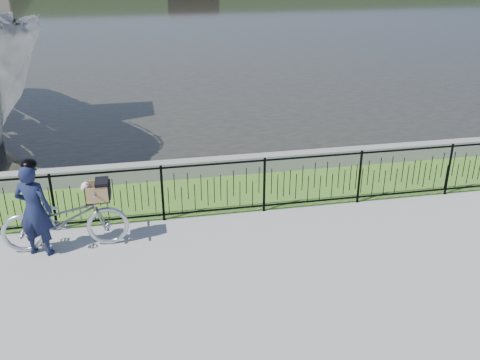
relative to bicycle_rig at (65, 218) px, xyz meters
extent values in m
plane|color=gray|center=(2.72, -0.92, -0.58)|extent=(120.00, 120.00, 0.00)
cube|color=#457023|center=(2.72, 1.68, -0.57)|extent=(60.00, 2.00, 0.01)
plane|color=black|center=(2.72, 32.08, -0.58)|extent=(120.00, 120.00, 0.00)
cube|color=gray|center=(2.72, 2.68, -0.38)|extent=(60.00, 0.30, 0.40)
imported|color=#B4BBC1|center=(-0.01, 0.00, -0.01)|extent=(2.16, 0.75, 1.13)
cube|color=black|center=(0.59, 0.00, 0.30)|extent=(0.38, 0.18, 0.02)
cube|color=#9A7847|center=(0.59, 0.00, 0.31)|extent=(0.40, 0.33, 0.01)
cube|color=#9A7847|center=(0.59, 0.16, 0.45)|extent=(0.40, 0.02, 0.31)
cube|color=#9A7847|center=(0.59, -0.16, 0.45)|extent=(0.40, 0.01, 0.31)
cube|color=#9A7847|center=(0.79, 0.00, 0.45)|extent=(0.02, 0.33, 0.31)
cube|color=#9A7847|center=(0.40, 0.00, 0.45)|extent=(0.01, 0.33, 0.31)
cube|color=black|center=(0.68, 0.00, 0.64)|extent=(0.22, 0.35, 0.06)
cube|color=black|center=(0.80, 0.00, 0.48)|extent=(0.02, 0.35, 0.25)
ellipsoid|color=silver|center=(0.57, 0.00, 0.43)|extent=(0.31, 0.22, 0.20)
sphere|color=silver|center=(0.41, -0.02, 0.59)|extent=(0.15, 0.15, 0.15)
sphere|color=silver|center=(0.36, -0.04, 0.56)|extent=(0.07, 0.07, 0.07)
sphere|color=black|center=(0.34, -0.05, 0.55)|extent=(0.02, 0.02, 0.02)
cone|color=olive|center=(0.41, 0.04, 0.65)|extent=(0.06, 0.08, 0.08)
cone|color=olive|center=(0.43, -0.06, 0.65)|extent=(0.06, 0.08, 0.08)
imported|color=#141A37|center=(-0.46, -0.11, 0.27)|extent=(0.71, 0.57, 1.68)
ellipsoid|color=black|center=(-0.46, -0.11, 1.09)|extent=(0.26, 0.29, 0.18)
camera|label=1|loc=(1.39, -8.62, 4.41)|focal=40.00mm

